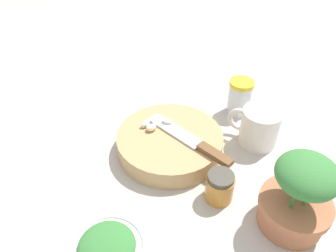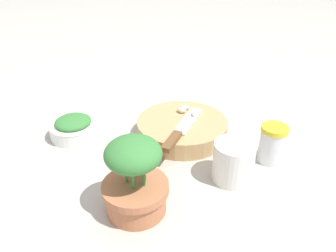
% 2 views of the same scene
% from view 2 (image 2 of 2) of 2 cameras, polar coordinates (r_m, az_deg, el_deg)
% --- Properties ---
extents(ground_plane, '(5.00, 5.00, 0.00)m').
position_cam_2_polar(ground_plane, '(0.89, 1.69, -2.29)').
color(ground_plane, '#B2ADA3').
extents(cutting_board, '(0.25, 0.25, 0.05)m').
position_cam_2_polar(cutting_board, '(0.90, 2.45, -0.36)').
color(cutting_board, tan).
rests_on(cutting_board, ground_plane).
extents(chef_knife, '(0.08, 0.24, 0.01)m').
position_cam_2_polar(chef_knife, '(0.83, 2.25, -0.74)').
color(chef_knife, brown).
rests_on(chef_knife, cutting_board).
extents(garlic_cloves, '(0.06, 0.06, 0.02)m').
position_cam_2_polar(garlic_cloves, '(0.93, 3.15, 2.75)').
color(garlic_cloves, silver).
rests_on(garlic_cloves, cutting_board).
extents(herb_bowl, '(0.13, 0.13, 0.06)m').
position_cam_2_polar(herb_bowl, '(0.93, -16.08, -0.20)').
color(herb_bowl, silver).
rests_on(herb_bowl, ground_plane).
extents(spice_jar, '(0.06, 0.06, 0.10)m').
position_cam_2_polar(spice_jar, '(0.82, 17.68, -2.97)').
color(spice_jar, silver).
rests_on(spice_jar, ground_plane).
extents(coffee_mug, '(0.09, 0.13, 0.09)m').
position_cam_2_polar(coffee_mug, '(0.75, 11.31, -6.02)').
color(coffee_mug, silver).
rests_on(coffee_mug, ground_plane).
extents(honey_jar, '(0.06, 0.06, 0.07)m').
position_cam_2_polar(honey_jar, '(0.77, -4.06, -5.19)').
color(honey_jar, '#BC7A2D').
rests_on(honey_jar, ground_plane).
extents(potted_herb, '(0.13, 0.13, 0.17)m').
position_cam_2_polar(potted_herb, '(0.64, -5.79, -9.44)').
color(potted_herb, '#B26B47').
rests_on(potted_herb, ground_plane).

